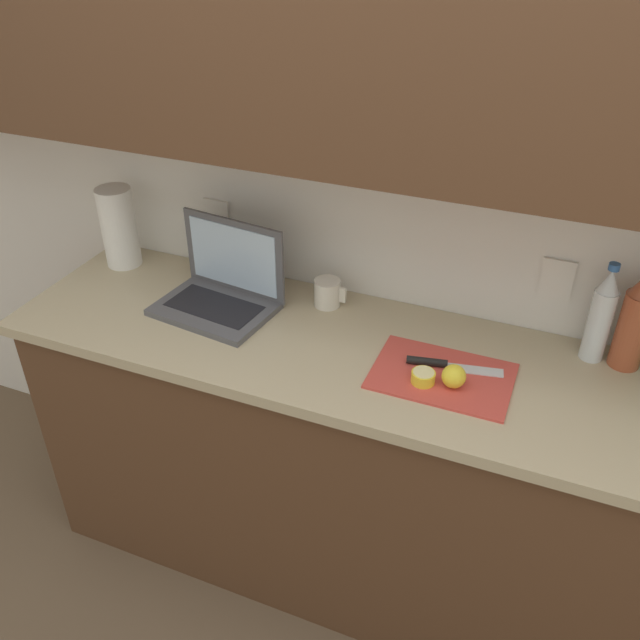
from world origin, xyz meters
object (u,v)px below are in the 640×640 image
(lemon_whole_beside, at_px, (454,376))
(measuring_cup, at_px, (328,293))
(laptop, at_px, (222,287))
(bottle_oil_tall, at_px, (635,321))
(knife, at_px, (438,364))
(paper_towel_roll, at_px, (119,227))
(cutting_board, at_px, (442,376))
(bottle_water_clear, at_px, (601,316))
(lemon_half_cut, at_px, (423,377))

(lemon_whole_beside, height_order, measuring_cup, measuring_cup)
(laptop, xyz_separation_m, bottle_oil_tall, (1.16, 0.15, 0.08))
(bottle_oil_tall, bearing_deg, knife, -155.28)
(laptop, relative_size, paper_towel_roll, 1.39)
(cutting_board, relative_size, measuring_cup, 3.60)
(bottle_oil_tall, height_order, measuring_cup, bottle_oil_tall)
(cutting_board, bearing_deg, measuring_cup, 151.96)
(bottle_oil_tall, relative_size, measuring_cup, 2.99)
(laptop, height_order, measuring_cup, laptop)
(knife, xyz_separation_m, bottle_water_clear, (0.38, 0.21, 0.12))
(lemon_half_cut, distance_m, bottle_water_clear, 0.51)
(laptop, bearing_deg, paper_towel_roll, 173.58)
(lemon_half_cut, height_order, measuring_cup, measuring_cup)
(laptop, distance_m, paper_towel_roll, 0.47)
(laptop, bearing_deg, lemon_half_cut, -5.33)
(lemon_whole_beside, distance_m, bottle_oil_tall, 0.51)
(bottle_water_clear, bearing_deg, lemon_whole_beside, -138.93)
(lemon_half_cut, height_order, lemon_whole_beside, lemon_whole_beside)
(lemon_half_cut, bearing_deg, laptop, 167.52)
(knife, xyz_separation_m, paper_towel_roll, (-1.14, 0.18, 0.12))
(knife, bearing_deg, paper_towel_roll, 160.33)
(bottle_oil_tall, bearing_deg, cutting_board, -151.04)
(lemon_half_cut, xyz_separation_m, measuring_cup, (-0.38, 0.27, 0.02))
(laptop, relative_size, lemon_whole_beside, 6.00)
(bottle_water_clear, bearing_deg, measuring_cup, -178.30)
(paper_towel_roll, bearing_deg, bottle_oil_tall, 1.33)
(bottle_water_clear, relative_size, measuring_cup, 2.88)
(bottle_water_clear, height_order, paper_towel_roll, bottle_water_clear)
(knife, xyz_separation_m, measuring_cup, (-0.40, 0.19, 0.03))
(cutting_board, relative_size, lemon_whole_beside, 5.82)
(cutting_board, height_order, measuring_cup, measuring_cup)
(paper_towel_roll, bearing_deg, lemon_whole_beside, -11.49)
(lemon_whole_beside, bearing_deg, knife, 129.62)
(laptop, relative_size, knife, 1.46)
(bottle_oil_tall, bearing_deg, paper_towel_roll, -178.67)
(cutting_board, height_order, bottle_oil_tall, bottle_oil_tall)
(knife, distance_m, paper_towel_roll, 1.16)
(bottle_oil_tall, relative_size, paper_towel_roll, 1.12)
(bottle_water_clear, bearing_deg, lemon_half_cut, -143.52)
(knife, xyz_separation_m, lemon_half_cut, (-0.02, -0.08, 0.01))
(lemon_half_cut, relative_size, measuring_cup, 0.62)
(laptop, relative_size, cutting_board, 1.03)
(bottle_oil_tall, xyz_separation_m, bottle_water_clear, (-0.08, -0.00, -0.01))
(laptop, distance_m, lemon_whole_beside, 0.77)
(lemon_half_cut, bearing_deg, knife, 76.20)
(laptop, bearing_deg, bottle_oil_tall, 14.27)
(bottle_water_clear, bearing_deg, bottle_oil_tall, 0.00)
(bottle_oil_tall, relative_size, bottle_water_clear, 1.04)
(bottle_water_clear, distance_m, measuring_cup, 0.78)
(bottle_oil_tall, bearing_deg, lemon_half_cut, -148.62)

